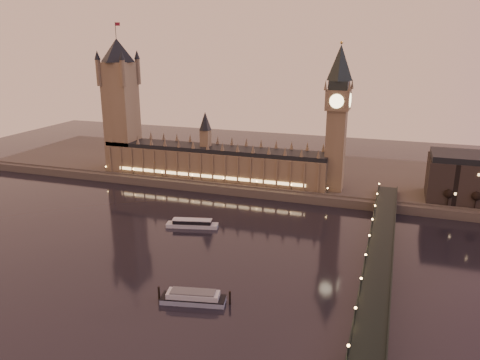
# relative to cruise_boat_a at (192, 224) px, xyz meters

# --- Properties ---
(ground) EXTENTS (700.00, 700.00, 0.00)m
(ground) POSITION_rel_cruise_boat_a_xyz_m (19.57, -35.41, -2.24)
(ground) COLOR black
(ground) RESTS_ON ground
(far_embankment) EXTENTS (560.00, 130.00, 6.00)m
(far_embankment) POSITION_rel_cruise_boat_a_xyz_m (49.57, 129.59, 0.76)
(far_embankment) COLOR #423D35
(far_embankment) RESTS_ON ground
(palace_of_westminster) EXTENTS (180.00, 26.62, 52.00)m
(palace_of_westminster) POSITION_rel_cruise_boat_a_xyz_m (-20.55, 85.59, 19.47)
(palace_of_westminster) COLOR brown
(palace_of_westminster) RESTS_ON ground
(victoria_tower) EXTENTS (31.68, 31.68, 118.00)m
(victoria_tower) POSITION_rel_cruise_boat_a_xyz_m (-100.43, 85.59, 63.55)
(victoria_tower) COLOR brown
(victoria_tower) RESTS_ON ground
(big_ben) EXTENTS (17.68, 17.68, 104.00)m
(big_ben) POSITION_rel_cruise_boat_a_xyz_m (73.56, 85.58, 61.72)
(big_ben) COLOR brown
(big_ben) RESTS_ON ground
(westminster_bridge) EXTENTS (13.20, 260.00, 15.30)m
(westminster_bridge) POSITION_rel_cruise_boat_a_xyz_m (111.18, -35.41, 3.28)
(westminster_bridge) COLOR black
(westminster_bridge) RESTS_ON ground
(bare_tree_0) EXTENTS (6.19, 6.19, 12.59)m
(bare_tree_0) POSITION_rel_cruise_boat_a_xyz_m (147.61, 73.59, 13.17)
(bare_tree_0) COLOR black
(bare_tree_0) RESTS_ON ground
(bare_tree_1) EXTENTS (6.19, 6.19, 12.59)m
(bare_tree_1) POSITION_rel_cruise_boat_a_xyz_m (163.85, 73.59, 13.17)
(bare_tree_1) COLOR black
(bare_tree_1) RESTS_ON ground
(cruise_boat_a) EXTENTS (32.44, 14.05, 5.07)m
(cruise_boat_a) POSITION_rel_cruise_boat_a_xyz_m (0.00, 0.00, 0.00)
(cruise_boat_a) COLOR silver
(cruise_boat_a) RESTS_ON ground
(moored_barge) EXTENTS (32.08, 13.48, 6.00)m
(moored_barge) POSITION_rel_cruise_boat_a_xyz_m (36.48, -79.14, 0.30)
(moored_barge) COLOR #8693AA
(moored_barge) RESTS_ON ground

